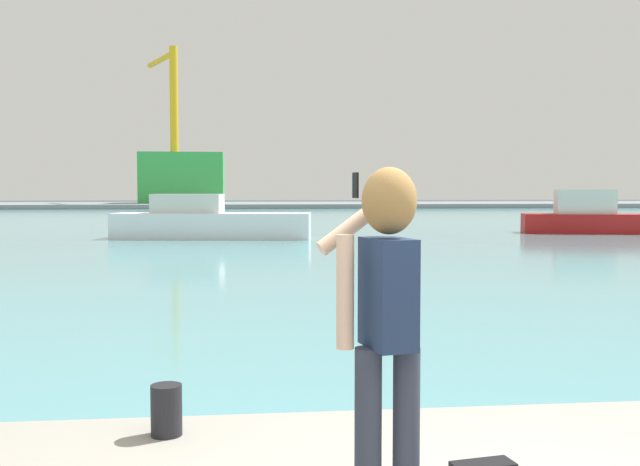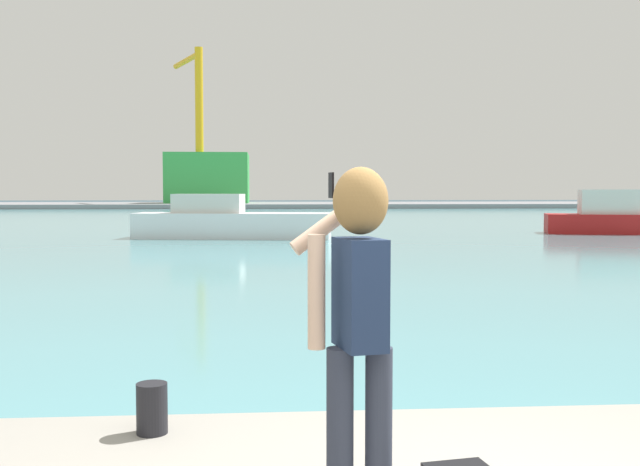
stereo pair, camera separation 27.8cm
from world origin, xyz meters
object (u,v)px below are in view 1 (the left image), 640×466
person_photographer (385,300)px  boat_moored (208,222)px  boat_moored_2 (600,218)px  warehouse_left (183,178)px  port_crane (171,111)px  harbor_bollard (166,410)px

person_photographer → boat_moored: (-2.10, 29.04, -0.84)m
person_photographer → boat_moored: bearing=-7.5°
boat_moored_2 → warehouse_left: 66.80m
person_photographer → boat_moored_2: (17.08, 30.96, -0.81)m
port_crane → boat_moored: bearing=-83.5°
person_photographer → harbor_bollard: (-1.23, 1.21, -0.90)m
harbor_bollard → warehouse_left: 91.92m
boat_moored → port_crane: size_ratio=0.46×
person_photographer → warehouse_left: (-7.90, 92.84, 2.15)m
boat_moored → person_photographer: bearing=-77.6°
boat_moored → warehouse_left: size_ratio=0.85×
boat_moored_2 → warehouse_left: size_ratio=0.79×
person_photographer → boat_moored_2: person_photographer is taller
boat_moored → boat_moored_2: boat_moored_2 is taller
harbor_bollard → port_crane: bearing=95.1°
person_photographer → harbor_bollard: bearing=33.7°
harbor_bollard → boat_moored: 27.84m
boat_moored_2 → port_crane: port_crane is taller
boat_moored_2 → person_photographer: bearing=-103.6°
boat_moored → boat_moored_2: (19.18, 1.91, 0.03)m
person_photographer → harbor_bollard: person_photographer is taller
boat_moored_2 → port_crane: bearing=129.2°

